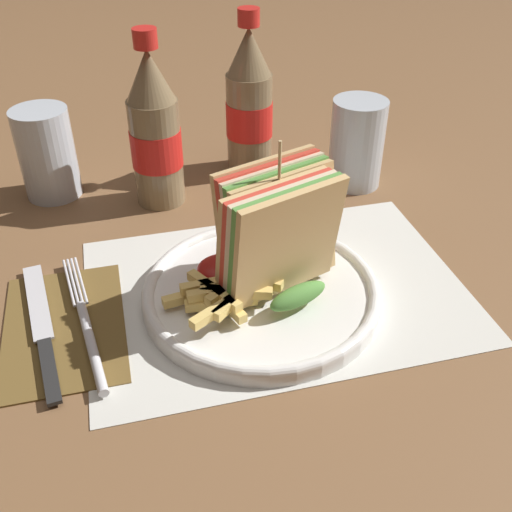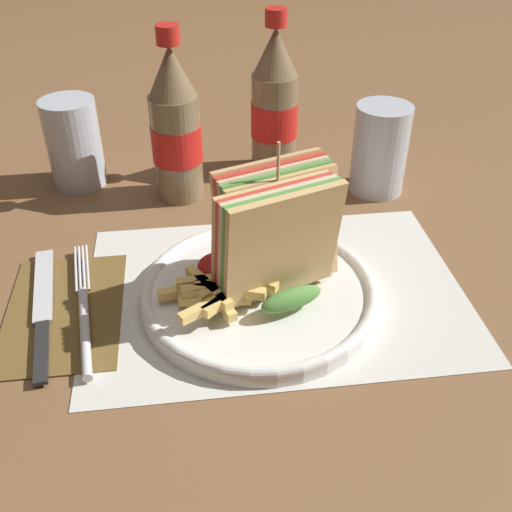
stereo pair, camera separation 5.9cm
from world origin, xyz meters
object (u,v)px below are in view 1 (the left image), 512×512
object	(u,v)px
glass_far	(48,159)
fork	(88,331)
plate_main	(261,292)
glass_near	(356,149)
coke_bottle_near	(155,133)
club_sandwich	(279,234)
coke_bottle_far	(249,105)
knife	(42,328)

from	to	relation	value
glass_far	fork	bearing A→B (deg)	-83.16
plate_main	glass_near	world-z (taller)	glass_near
fork	coke_bottle_near	bearing A→B (deg)	59.93
plate_main	glass_far	size ratio (longest dim) A/B	2.07
club_sandwich	coke_bottle_far	bearing A→B (deg)	81.88
coke_bottle_far	glass_far	size ratio (longest dim) A/B	1.86
knife	coke_bottle_near	distance (m)	0.27
glass_far	club_sandwich	bearing A→B (deg)	-50.60
glass_near	knife	bearing A→B (deg)	-152.71
club_sandwich	fork	distance (m)	0.20
knife	glass_near	size ratio (longest dim) A/B	1.76
club_sandwich	coke_bottle_near	distance (m)	0.24
club_sandwich	glass_near	bearing A→B (deg)	51.08
plate_main	knife	distance (m)	0.21
club_sandwich	glass_near	distance (m)	0.26
coke_bottle_near	coke_bottle_far	world-z (taller)	same
coke_bottle_far	glass_far	xyz separation A→B (m)	(-0.26, -0.01, -0.04)
glass_near	glass_far	world-z (taller)	same
plate_main	glass_near	distance (m)	0.27
club_sandwich	coke_bottle_near	xyz separation A→B (m)	(-0.09, 0.22, 0.02)
glass_near	plate_main	bearing A→B (deg)	-131.29
coke_bottle_far	glass_near	size ratio (longest dim) A/B	1.86
fork	glass_near	size ratio (longest dim) A/B	1.77
coke_bottle_near	coke_bottle_far	bearing A→B (deg)	23.93
coke_bottle_near	glass_near	distance (m)	0.25
club_sandwich	glass_far	world-z (taller)	club_sandwich
fork	glass_near	world-z (taller)	glass_near
glass_far	plate_main	bearing A→B (deg)	-53.40
plate_main	club_sandwich	size ratio (longest dim) A/B	1.56
glass_far	glass_near	bearing A→B (deg)	-10.04
plate_main	coke_bottle_near	bearing A→B (deg)	107.73
glass_far	coke_bottle_near	bearing A→B (deg)	-20.60
club_sandwich	knife	world-z (taller)	club_sandwich
plate_main	club_sandwich	xyz separation A→B (m)	(0.02, 0.00, 0.06)
coke_bottle_far	glass_near	bearing A→B (deg)	-31.67
club_sandwich	coke_bottle_near	bearing A→B (deg)	112.20
plate_main	knife	world-z (taller)	plate_main
knife	coke_bottle_far	xyz separation A→B (m)	(0.26, 0.27, 0.08)
knife	glass_far	world-z (taller)	glass_far
coke_bottle_near	glass_near	size ratio (longest dim) A/B	1.86
coke_bottle_far	glass_near	xyz separation A→B (m)	(0.12, -0.08, -0.04)
club_sandwich	fork	xyz separation A→B (m)	(-0.18, -0.02, -0.07)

